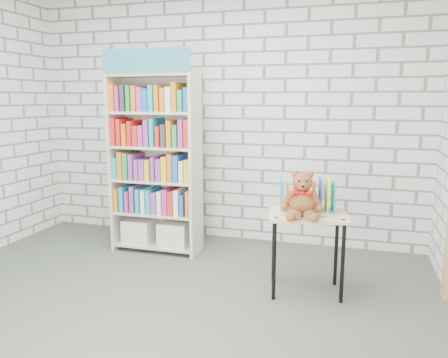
# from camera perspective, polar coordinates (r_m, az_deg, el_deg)

# --- Properties ---
(ground) EXTENTS (4.50, 4.50, 0.00)m
(ground) POSITION_cam_1_polar(r_m,az_deg,el_deg) (3.54, -9.78, -16.95)
(ground) COLOR #434E42
(ground) RESTS_ON ground
(room_shell) EXTENTS (4.52, 4.02, 2.81)m
(room_shell) POSITION_cam_1_polar(r_m,az_deg,el_deg) (3.15, -10.81, 13.28)
(room_shell) COLOR silver
(room_shell) RESTS_ON ground
(bookshelf) EXTENTS (0.94, 0.36, 2.10)m
(bookshelf) POSITION_cam_1_polar(r_m,az_deg,el_deg) (4.65, -8.87, 2.14)
(bookshelf) COLOR beige
(bookshelf) RESTS_ON ground
(display_table) EXTENTS (0.71, 0.55, 0.69)m
(display_table) POSITION_cam_1_polar(r_m,az_deg,el_deg) (3.69, 10.84, -5.88)
(display_table) COLOR #D4BD7F
(display_table) RESTS_ON ground
(table_books) EXTENTS (0.47, 0.27, 0.27)m
(table_books) POSITION_cam_1_polar(r_m,az_deg,el_deg) (3.74, 10.83, -2.06)
(table_books) COLOR teal
(table_books) RESTS_ON display_table
(teddy_bear) EXTENTS (0.34, 0.32, 0.37)m
(teddy_bear) POSITION_cam_1_polar(r_m,az_deg,el_deg) (3.53, 10.15, -2.52)
(teddy_bear) COLOR brown
(teddy_bear) RESTS_ON display_table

